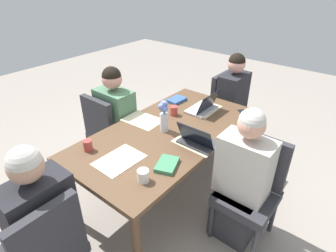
{
  "coord_description": "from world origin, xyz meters",
  "views": [
    {
      "loc": [
        -1.66,
        -1.34,
        2.02
      ],
      "look_at": [
        0.0,
        0.0,
        0.79
      ],
      "focal_mm": 29.56,
      "sensor_mm": 36.0,
      "label": 1
    }
  ],
  "objects_px": {
    "chair_head_left_left_far": "(46,248)",
    "laptop_near_right_near": "(198,140)",
    "chair_head_right_left_near": "(228,106)",
    "person_head_right_left_near": "(231,107)",
    "coffee_mug_centre_left": "(88,145)",
    "chair_far_left_mid": "(108,130)",
    "coffee_mug_near_left": "(174,111)",
    "person_far_left_mid": "(117,127)",
    "flower_vase": "(164,115)",
    "phone_black": "(244,113)",
    "book_blue_cover": "(177,100)",
    "dining_table": "(168,139)",
    "person_near_right_near": "(241,184)",
    "laptop_head_right_left_near": "(203,107)",
    "chair_near_right_near": "(252,185)",
    "book_red_cover": "(167,165)",
    "person_head_left_left_far": "(47,233)",
    "coffee_mug_near_right": "(143,176)"
  },
  "relations": [
    {
      "from": "chair_head_left_left_far",
      "to": "person_head_right_left_near",
      "type": "bearing_deg",
      "value": 0.47
    },
    {
      "from": "person_far_left_mid",
      "to": "laptop_head_right_left_near",
      "type": "xyz_separation_m",
      "value": [
        0.53,
        -0.74,
        0.26
      ]
    },
    {
      "from": "laptop_near_right_near",
      "to": "coffee_mug_near_right",
      "type": "relative_size",
      "value": 3.58
    },
    {
      "from": "flower_vase",
      "to": "chair_head_left_left_far",
      "type": "bearing_deg",
      "value": -176.65
    },
    {
      "from": "chair_head_right_left_near",
      "to": "person_head_left_left_far",
      "type": "xyz_separation_m",
      "value": [
        -2.48,
        -0.02,
        0.03
      ]
    },
    {
      "from": "chair_head_left_left_far",
      "to": "laptop_near_right_near",
      "type": "bearing_deg",
      "value": -13.01
    },
    {
      "from": "person_head_left_left_far",
      "to": "book_blue_cover",
      "type": "bearing_deg",
      "value": 9.4
    },
    {
      "from": "chair_head_right_left_near",
      "to": "person_head_right_left_near",
      "type": "relative_size",
      "value": 0.75
    },
    {
      "from": "person_near_right_near",
      "to": "laptop_near_right_near",
      "type": "distance_m",
      "value": 0.49
    },
    {
      "from": "person_head_right_left_near",
      "to": "coffee_mug_centre_left",
      "type": "distance_m",
      "value": 1.89
    },
    {
      "from": "chair_head_left_left_far",
      "to": "phone_black",
      "type": "bearing_deg",
      "value": -9.48
    },
    {
      "from": "dining_table",
      "to": "laptop_near_right_near",
      "type": "relative_size",
      "value": 5.67
    },
    {
      "from": "laptop_head_right_left_near",
      "to": "book_blue_cover",
      "type": "xyz_separation_m",
      "value": [
        0.02,
        0.36,
        -0.03
      ]
    },
    {
      "from": "chair_near_right_near",
      "to": "person_head_left_left_far",
      "type": "bearing_deg",
      "value": 147.13
    },
    {
      "from": "person_far_left_mid",
      "to": "flower_vase",
      "type": "distance_m",
      "value": 0.78
    },
    {
      "from": "coffee_mug_near_left",
      "to": "book_blue_cover",
      "type": "relative_size",
      "value": 0.47
    },
    {
      "from": "laptop_head_right_left_near",
      "to": "coffee_mug_centre_left",
      "type": "relative_size",
      "value": 3.5
    },
    {
      "from": "chair_head_right_left_near",
      "to": "book_blue_cover",
      "type": "bearing_deg",
      "value": 159.31
    },
    {
      "from": "chair_head_left_left_far",
      "to": "person_near_right_near",
      "type": "distance_m",
      "value": 1.46
    },
    {
      "from": "dining_table",
      "to": "book_red_cover",
      "type": "height_order",
      "value": "book_red_cover"
    },
    {
      "from": "dining_table",
      "to": "person_near_right_near",
      "type": "bearing_deg",
      "value": -89.52
    },
    {
      "from": "chair_head_right_left_near",
      "to": "person_head_right_left_near",
      "type": "distance_m",
      "value": 0.1
    },
    {
      "from": "book_red_cover",
      "to": "book_blue_cover",
      "type": "distance_m",
      "value": 1.15
    },
    {
      "from": "person_head_right_left_near",
      "to": "coffee_mug_near_right",
      "type": "xyz_separation_m",
      "value": [
        -1.84,
        -0.27,
        0.26
      ]
    },
    {
      "from": "coffee_mug_centre_left",
      "to": "book_blue_cover",
      "type": "height_order",
      "value": "coffee_mug_centre_left"
    },
    {
      "from": "coffee_mug_near_right",
      "to": "coffee_mug_centre_left",
      "type": "xyz_separation_m",
      "value": [
        -0.01,
        0.6,
        0.0
      ]
    },
    {
      "from": "person_near_right_near",
      "to": "coffee_mug_near_left",
      "type": "relative_size",
      "value": 12.77
    },
    {
      "from": "chair_near_right_near",
      "to": "laptop_near_right_near",
      "type": "bearing_deg",
      "value": 101.95
    },
    {
      "from": "coffee_mug_centre_left",
      "to": "person_far_left_mid",
      "type": "bearing_deg",
      "value": 32.21
    },
    {
      "from": "chair_head_right_left_near",
      "to": "phone_black",
      "type": "distance_m",
      "value": 0.72
    },
    {
      "from": "coffee_mug_near_right",
      "to": "book_red_cover",
      "type": "height_order",
      "value": "coffee_mug_near_right"
    },
    {
      "from": "person_near_right_near",
      "to": "chair_far_left_mid",
      "type": "bearing_deg",
      "value": 92.99
    },
    {
      "from": "coffee_mug_near_right",
      "to": "book_red_cover",
      "type": "bearing_deg",
      "value": -6.4
    },
    {
      "from": "chair_near_right_near",
      "to": "book_red_cover",
      "type": "bearing_deg",
      "value": 134.59
    },
    {
      "from": "chair_near_right_near",
      "to": "chair_head_right_left_near",
      "type": "bearing_deg",
      "value": 35.77
    },
    {
      "from": "coffee_mug_centre_left",
      "to": "chair_far_left_mid",
      "type": "bearing_deg",
      "value": 39.34
    },
    {
      "from": "chair_far_left_mid",
      "to": "coffee_mug_near_left",
      "type": "height_order",
      "value": "chair_far_left_mid"
    },
    {
      "from": "dining_table",
      "to": "chair_head_left_left_far",
      "type": "bearing_deg",
      "value": -178.1
    },
    {
      "from": "laptop_near_right_near",
      "to": "phone_black",
      "type": "height_order",
      "value": "laptop_near_right_near"
    },
    {
      "from": "laptop_near_right_near",
      "to": "book_red_cover",
      "type": "height_order",
      "value": "laptop_near_right_near"
    },
    {
      "from": "coffee_mug_near_left",
      "to": "person_far_left_mid",
      "type": "bearing_deg",
      "value": 116.24
    },
    {
      "from": "coffee_mug_near_left",
      "to": "coffee_mug_centre_left",
      "type": "height_order",
      "value": "coffee_mug_near_left"
    },
    {
      "from": "dining_table",
      "to": "person_head_left_left_far",
      "type": "height_order",
      "value": "person_head_left_left_far"
    },
    {
      "from": "flower_vase",
      "to": "phone_black",
      "type": "xyz_separation_m",
      "value": [
        0.77,
        -0.41,
        -0.16
      ]
    },
    {
      "from": "person_near_right_near",
      "to": "book_red_cover",
      "type": "height_order",
      "value": "person_near_right_near"
    },
    {
      "from": "coffee_mug_centre_left",
      "to": "coffee_mug_near_left",
      "type": "bearing_deg",
      "value": -9.74
    },
    {
      "from": "chair_head_right_left_near",
      "to": "person_near_right_near",
      "type": "height_order",
      "value": "person_near_right_near"
    },
    {
      "from": "chair_far_left_mid",
      "to": "chair_near_right_near",
      "type": "distance_m",
      "value": 1.58
    },
    {
      "from": "person_head_left_left_far",
      "to": "person_near_right_near",
      "type": "distance_m",
      "value": 1.44
    },
    {
      "from": "person_head_right_left_near",
      "to": "chair_head_left_left_far",
      "type": "relative_size",
      "value": 1.33
    }
  ]
}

